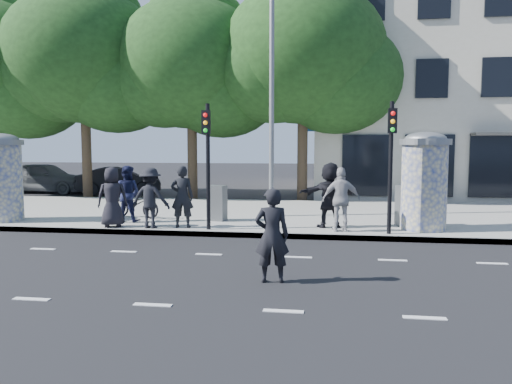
% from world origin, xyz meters
% --- Properties ---
extents(ground, '(120.00, 120.00, 0.00)m').
position_xyz_m(ground, '(0.00, 0.00, 0.00)').
color(ground, black).
rests_on(ground, ground).
extents(sidewalk, '(40.00, 8.00, 0.15)m').
position_xyz_m(sidewalk, '(0.00, 7.50, 0.07)').
color(sidewalk, gray).
rests_on(sidewalk, ground).
extents(curb, '(40.00, 0.10, 0.16)m').
position_xyz_m(curb, '(0.00, 3.55, 0.07)').
color(curb, slate).
rests_on(curb, ground).
extents(lane_dash_near, '(32.00, 0.12, 0.01)m').
position_xyz_m(lane_dash_near, '(0.00, -2.20, 0.00)').
color(lane_dash_near, silver).
rests_on(lane_dash_near, ground).
extents(lane_dash_far, '(32.00, 0.12, 0.01)m').
position_xyz_m(lane_dash_far, '(0.00, 1.40, 0.00)').
color(lane_dash_far, silver).
rests_on(lane_dash_far, ground).
extents(ad_column_left, '(1.36, 1.36, 2.65)m').
position_xyz_m(ad_column_left, '(-7.20, 4.50, 1.54)').
color(ad_column_left, beige).
rests_on(ad_column_left, sidewalk).
extents(ad_column_right, '(1.36, 1.36, 2.65)m').
position_xyz_m(ad_column_right, '(5.20, 4.70, 1.54)').
color(ad_column_right, beige).
rests_on(ad_column_right, sidewalk).
extents(traffic_pole_near, '(0.22, 0.31, 3.40)m').
position_xyz_m(traffic_pole_near, '(-0.60, 3.79, 2.23)').
color(traffic_pole_near, black).
rests_on(traffic_pole_near, sidewalk).
extents(traffic_pole_far, '(0.22, 0.31, 3.40)m').
position_xyz_m(traffic_pole_far, '(4.20, 3.79, 2.23)').
color(traffic_pole_far, black).
rests_on(traffic_pole_far, sidewalk).
extents(street_lamp, '(0.25, 0.93, 8.00)m').
position_xyz_m(street_lamp, '(0.80, 6.63, 4.79)').
color(street_lamp, slate).
rests_on(street_lamp, sidewalk).
extents(tree_mid_left, '(7.20, 7.20, 9.57)m').
position_xyz_m(tree_mid_left, '(-8.50, 12.50, 6.50)').
color(tree_mid_left, '#38281C').
rests_on(tree_mid_left, ground).
extents(tree_near_left, '(6.80, 6.80, 8.97)m').
position_xyz_m(tree_near_left, '(-3.50, 12.70, 6.06)').
color(tree_near_left, '#38281C').
rests_on(tree_near_left, ground).
extents(tree_center, '(7.00, 7.00, 9.30)m').
position_xyz_m(tree_center, '(1.50, 12.30, 6.31)').
color(tree_center, '#38281C').
rests_on(tree_center, ground).
extents(building, '(20.30, 15.85, 12.00)m').
position_xyz_m(building, '(12.00, 19.99, 5.99)').
color(building, '#BBB49D').
rests_on(building, ground).
extents(ped_a, '(0.96, 0.78, 1.70)m').
position_xyz_m(ped_a, '(-3.36, 3.85, 1.00)').
color(ped_a, black).
rests_on(ped_a, sidewalk).
extents(ped_b, '(0.68, 0.50, 1.73)m').
position_xyz_m(ped_b, '(-1.40, 4.06, 1.02)').
color(ped_b, black).
rests_on(ped_b, sidewalk).
extents(ped_c, '(0.86, 0.69, 1.69)m').
position_xyz_m(ped_c, '(-3.35, 4.85, 0.99)').
color(ped_c, '#181C3D').
rests_on(ped_c, sidewalk).
extents(ped_d, '(1.12, 0.68, 1.68)m').
position_xyz_m(ped_d, '(-2.24, 3.85, 0.99)').
color(ped_d, black).
rests_on(ped_d, sidewalk).
extents(ped_e, '(1.06, 0.67, 1.71)m').
position_xyz_m(ped_e, '(2.97, 4.03, 1.00)').
color(ped_e, '#A09FA2').
rests_on(ped_e, sidewalk).
extents(ped_f, '(1.79, 1.01, 1.82)m').
position_xyz_m(ped_f, '(2.67, 4.69, 1.06)').
color(ped_f, black).
rests_on(ped_f, sidewalk).
extents(man_road, '(0.67, 0.49, 1.69)m').
position_xyz_m(man_road, '(1.65, -0.64, 0.84)').
color(man_road, black).
rests_on(man_road, ground).
extents(bicycle, '(0.95, 1.77, 0.88)m').
position_xyz_m(bicycle, '(-3.42, 5.68, 0.59)').
color(bicycle, black).
rests_on(bicycle, sidewalk).
extents(cabinet_left, '(0.59, 0.48, 1.08)m').
position_xyz_m(cabinet_left, '(-0.72, 5.45, 0.69)').
color(cabinet_left, slate).
rests_on(cabinet_left, sidewalk).
extents(cabinet_right, '(0.65, 0.54, 1.16)m').
position_xyz_m(cabinet_right, '(4.84, 5.22, 0.73)').
color(cabinet_right, '#5B5E60').
rests_on(cabinet_right, sidewalk).
extents(car_left, '(1.93, 4.69, 1.59)m').
position_xyz_m(car_left, '(-11.95, 14.59, 0.80)').
color(car_left, '#484B4E').
rests_on(car_left, ground).
extents(car_mid, '(2.68, 4.37, 1.36)m').
position_xyz_m(car_mid, '(-7.83, 14.52, 0.68)').
color(car_mid, black).
rests_on(car_mid, ground).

